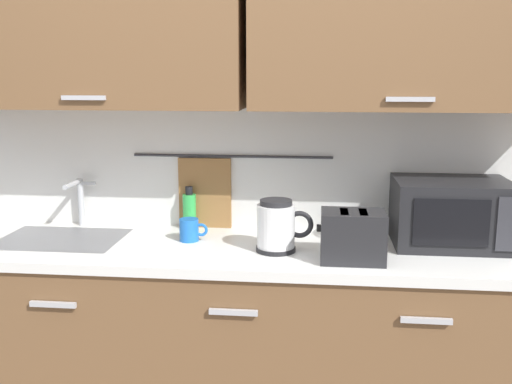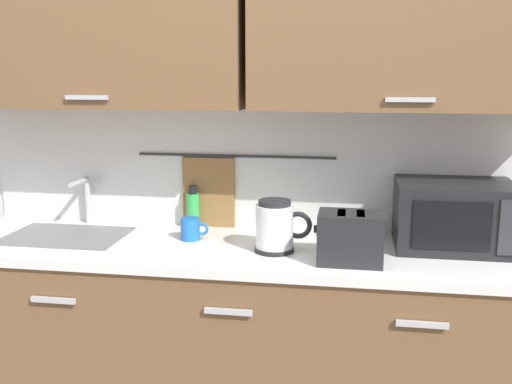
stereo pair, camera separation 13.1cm
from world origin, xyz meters
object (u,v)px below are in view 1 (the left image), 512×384
Objects in this scene: electric_kettle at (277,226)px; toaster at (353,236)px; mixing_bowl at (352,227)px; dish_soap_bottle at (189,210)px; microwave at (451,213)px; mug_near_sink at (190,230)px.

toaster is (0.29, -0.09, -0.01)m from electric_kettle.
toaster is at bearing -92.42° from mixing_bowl.
dish_soap_bottle is 0.77× the size of toaster.
dish_soap_bottle is (-1.12, 0.13, -0.05)m from microwave.
microwave is at bearing 3.24° from mug_near_sink.
microwave is 0.72m from electric_kettle.
microwave is 1.13m from dish_soap_bottle.
microwave is 0.49m from toaster.
electric_kettle reaches higher than mixing_bowl.
microwave reaches higher than mixing_bowl.
electric_kettle is 0.51m from dish_soap_bottle.
microwave reaches higher than mug_near_sink.
dish_soap_bottle reaches higher than toaster.
electric_kettle is 1.16× the size of dish_soap_bottle.
toaster is (0.71, -0.39, 0.01)m from dish_soap_bottle.
mug_near_sink is 0.70m from toaster.
microwave is at bearing 13.39° from electric_kettle.
toaster is at bearing -147.74° from microwave.
toaster is at bearing -16.47° from mug_near_sink.
electric_kettle is 0.89× the size of toaster.
mixing_bowl is 0.33m from toaster.
dish_soap_bottle is at bearing 151.29° from toaster.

